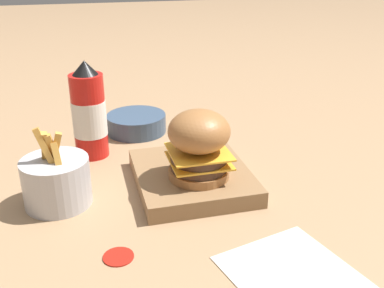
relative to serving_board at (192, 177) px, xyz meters
name	(u,v)px	position (x,y,z in m)	size (l,w,h in m)	color
ground_plane	(167,183)	(-0.02, -0.04, -0.02)	(6.00, 6.00, 0.00)	#9E7A56
serving_board	(192,177)	(0.00, 0.00, 0.00)	(0.23, 0.20, 0.03)	olive
burger	(199,144)	(0.03, 0.00, 0.08)	(0.11, 0.11, 0.12)	#9E6638
ketchup_bottle	(89,114)	(-0.17, -0.17, 0.08)	(0.07, 0.07, 0.20)	red
fries_basket	(57,181)	(0.01, -0.23, 0.03)	(0.11, 0.11, 0.14)	#B7B7BC
side_bowl	(136,123)	(-0.28, -0.06, 0.01)	(0.14, 0.14, 0.04)	#384C66
spoon	(215,123)	(-0.27, 0.13, -0.01)	(0.18, 0.04, 0.01)	#B2B2B7
ketchup_puddle	(118,256)	(0.18, -0.15, -0.01)	(0.04, 0.04, 0.00)	#B21E14
parchment_square	(291,272)	(0.27, 0.07, -0.01)	(0.19, 0.19, 0.00)	beige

